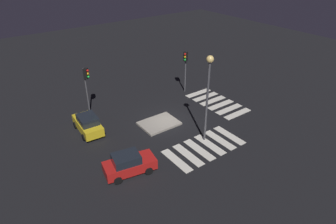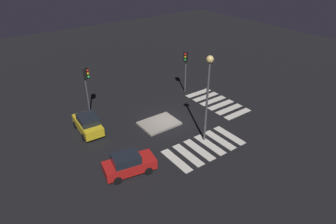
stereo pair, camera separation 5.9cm
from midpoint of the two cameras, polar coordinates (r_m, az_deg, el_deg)
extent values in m
plane|color=black|center=(27.26, 0.06, -1.83)|extent=(80.00, 80.00, 0.00)
cube|color=gray|center=(26.81, -1.69, -2.22)|extent=(3.43, 2.59, 0.18)
cube|color=red|center=(21.32, -7.40, -10.23)|extent=(3.88, 2.22, 0.75)
cube|color=black|center=(20.85, -8.10, -8.96)|extent=(2.10, 1.75, 0.61)
cylinder|color=black|center=(22.37, -5.22, -9.00)|extent=(0.62, 0.32, 0.59)
cylinder|color=black|center=(21.25, -3.71, -11.35)|extent=(0.62, 0.32, 0.59)
cylinder|color=black|center=(21.90, -10.85, -10.47)|extent=(0.62, 0.32, 0.59)
cylinder|color=black|center=(20.76, -9.66, -12.98)|extent=(0.62, 0.32, 0.59)
sphere|color=#F2EABF|center=(22.09, -3.34, -8.38)|extent=(0.20, 0.20, 0.20)
sphere|color=#F2EABF|center=(21.46, -2.44, -9.66)|extent=(0.20, 0.20, 0.20)
cube|color=gold|center=(26.44, -15.26, -2.45)|extent=(1.82, 3.81, 0.76)
cube|color=black|center=(25.90, -15.29, -1.38)|extent=(1.57, 1.99, 0.62)
cylinder|color=black|center=(27.42, -17.49, -2.42)|extent=(0.25, 0.61, 0.60)
cylinder|color=black|center=(27.75, -14.43, -1.53)|extent=(0.25, 0.61, 0.60)
cylinder|color=black|center=(25.51, -15.95, -4.76)|extent=(0.25, 0.61, 0.60)
cylinder|color=black|center=(25.86, -12.69, -3.76)|extent=(0.25, 0.61, 0.60)
sphere|color=#F2EABF|center=(27.89, -17.33, -1.01)|extent=(0.20, 0.20, 0.20)
sphere|color=#F2EABF|center=(28.07, -15.64, -0.52)|extent=(0.20, 0.20, 0.20)
cylinder|color=#47474C|center=(32.14, 3.47, 7.76)|extent=(0.14, 0.14, 4.60)
cube|color=black|center=(31.35, 3.49, 10.73)|extent=(0.52, 0.54, 0.96)
sphere|color=red|center=(31.07, 3.42, 11.14)|extent=(0.22, 0.22, 0.22)
sphere|color=orange|center=(31.17, 3.41, 10.62)|extent=(0.22, 0.22, 0.22)
sphere|color=green|center=(31.27, 3.39, 10.10)|extent=(0.22, 0.22, 0.22)
cylinder|color=#47474C|center=(28.64, -15.44, 3.88)|extent=(0.14, 0.14, 4.60)
cube|color=black|center=(27.86, -15.60, 7.23)|extent=(0.54, 0.53, 0.96)
sphere|color=red|center=(27.66, -15.31, 7.78)|extent=(0.22, 0.22, 0.22)
sphere|color=orange|center=(27.77, -15.23, 7.21)|extent=(0.22, 0.22, 0.22)
sphere|color=green|center=(27.88, -15.15, 6.64)|extent=(0.22, 0.22, 0.22)
cylinder|color=#47474C|center=(23.18, 7.61, 1.64)|extent=(0.18, 0.18, 6.89)
sphere|color=#F9D172|center=(21.74, 8.24, 10.12)|extent=(0.56, 0.56, 0.56)
cube|color=silver|center=(22.57, 1.70, -9.40)|extent=(0.70, 3.20, 0.02)
cube|color=silver|center=(23.14, 3.98, -8.32)|extent=(0.70, 3.20, 0.02)
cube|color=silver|center=(23.76, 6.13, -7.29)|extent=(0.70, 3.20, 0.02)
cube|color=silver|center=(24.42, 8.16, -6.31)|extent=(0.70, 3.20, 0.02)
cube|color=silver|center=(25.11, 10.07, -5.37)|extent=(0.70, 3.20, 0.02)
cube|color=silver|center=(25.84, 11.88, -4.47)|extent=(0.70, 3.20, 0.02)
cube|color=silver|center=(29.26, 13.45, -0.34)|extent=(3.20, 0.70, 0.02)
cube|color=silver|center=(29.90, 11.83, 0.54)|extent=(3.20, 0.70, 0.02)
cube|color=silver|center=(30.57, 10.27, 1.38)|extent=(3.20, 0.70, 0.02)
cube|color=silver|center=(31.27, 8.78, 2.19)|extent=(3.20, 0.70, 0.02)
cube|color=silver|center=(32.00, 7.36, 2.96)|extent=(3.20, 0.70, 0.02)
cube|color=silver|center=(32.75, 6.00, 3.69)|extent=(3.20, 0.70, 0.02)
camera|label=1|loc=(0.03, -89.94, 0.04)|focal=31.37mm
camera|label=2|loc=(0.03, 90.06, -0.04)|focal=31.37mm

